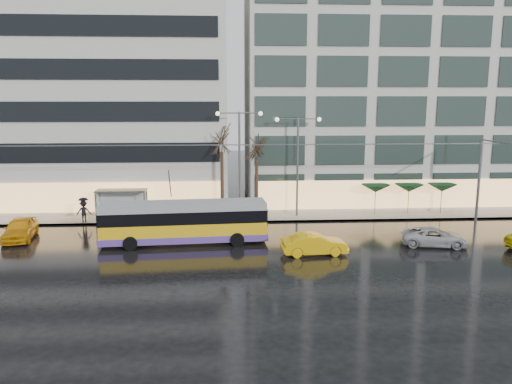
{
  "coord_description": "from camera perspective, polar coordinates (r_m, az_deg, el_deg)",
  "views": [
    {
      "loc": [
        0.87,
        -31.52,
        10.12
      ],
      "look_at": [
        3.07,
        5.0,
        3.36
      ],
      "focal_mm": 35.0,
      "sensor_mm": 36.0,
      "label": 1
    }
  ],
  "objects": [
    {
      "name": "tree_b",
      "position": [
        42.96,
        0.08,
        5.5
      ],
      "size": [
        3.2,
        3.2,
        7.7
      ],
      "color": "black",
      "rests_on": "sidewalk"
    },
    {
      "name": "taxi_b",
      "position": [
        33.45,
        6.69,
        -5.92
      ],
      "size": [
        4.46,
        1.83,
        1.44
      ],
      "primitive_type": "imported",
      "rotation": [
        0.0,
        0.0,
        1.64
      ],
      "color": "#EDB40C",
      "rests_on": "ground"
    },
    {
      "name": "street_lamp_near",
      "position": [
        42.54,
        -1.91,
        4.89
      ],
      "size": [
        3.96,
        0.36,
        9.03
      ],
      "color": "#595B60",
      "rests_on": "sidewalk"
    },
    {
      "name": "building_left",
      "position": [
        53.28,
        -22.32,
        10.81
      ],
      "size": [
        34.0,
        14.0,
        22.0
      ],
      "primitive_type": "cube",
      "color": "#BBB9B3",
      "rests_on": "sidewalk"
    },
    {
      "name": "trolleybus",
      "position": [
        35.92,
        -8.2,
        -3.58
      ],
      "size": [
        11.83,
        4.79,
        5.42
      ],
      "color": "gold",
      "rests_on": "ground"
    },
    {
      "name": "sedan_silver",
      "position": [
        37.37,
        19.73,
        -4.86
      ],
      "size": [
        4.91,
        2.99,
        1.27
      ],
      "primitive_type": "imported",
      "rotation": [
        0.0,
        0.0,
        1.37
      ],
      "color": "#A9AAAE",
      "rests_on": "ground"
    },
    {
      "name": "building_right",
      "position": [
        53.74,
        16.7,
        12.74
      ],
      "size": [
        32.0,
        14.0,
        25.0
      ],
      "primitive_type": "cube",
      "color": "#BBB9B3",
      "rests_on": "sidewalk"
    },
    {
      "name": "bus_shelter",
      "position": [
        43.97,
        -15.53,
        -0.61
      ],
      "size": [
        4.2,
        1.6,
        2.51
      ],
      "color": "#595B60",
      "rests_on": "sidewalk"
    },
    {
      "name": "street_lamp_far",
      "position": [
        42.99,
        4.79,
        4.55
      ],
      "size": [
        3.96,
        0.36,
        8.53
      ],
      "color": "#595B60",
      "rests_on": "sidewalk"
    },
    {
      "name": "parasol_c",
      "position": [
        47.25,
        20.49,
        0.46
      ],
      "size": [
        2.5,
        2.5,
        2.65
      ],
      "color": "#595B60",
      "rests_on": "sidewalk"
    },
    {
      "name": "sidewalk",
      "position": [
        46.63,
        -1.98,
        -1.98
      ],
      "size": [
        80.0,
        10.0,
        0.15
      ],
      "primitive_type": "cube",
      "color": "gray",
      "rests_on": "ground"
    },
    {
      "name": "taxi_a",
      "position": [
        40.63,
        -25.35,
        -3.81
      ],
      "size": [
        2.6,
        4.97,
        1.61
      ],
      "primitive_type": "imported",
      "rotation": [
        0.0,
        0.0,
        0.15
      ],
      "color": "orange",
      "rests_on": "ground"
    },
    {
      "name": "parasol_a",
      "position": [
        45.16,
        13.51,
        0.4
      ],
      "size": [
        2.5,
        2.5,
        2.65
      ],
      "color": "#595B60",
      "rests_on": "sidewalk"
    },
    {
      "name": "pedestrian_b",
      "position": [
        42.65,
        -12.39,
        -2.13
      ],
      "size": [
        0.92,
        0.77,
        1.7
      ],
      "color": "black",
      "rests_on": "sidewalk"
    },
    {
      "name": "ground",
      "position": [
        33.12,
        -4.82,
        -7.36
      ],
      "size": [
        140.0,
        140.0,
        0.0
      ],
      "primitive_type": "plane",
      "color": "black",
      "rests_on": "ground"
    },
    {
      "name": "catenary",
      "position": [
        39.89,
        -3.22,
        2.0
      ],
      "size": [
        42.24,
        5.12,
        7.0
      ],
      "color": "#595B60",
      "rests_on": "ground"
    },
    {
      "name": "tree_a",
      "position": [
        42.63,
        -3.96,
        6.37
      ],
      "size": [
        3.2,
        3.2,
        8.4
      ],
      "color": "black",
      "rests_on": "sidewalk"
    },
    {
      "name": "parasol_b",
      "position": [
        46.12,
        17.08,
        0.43
      ],
      "size": [
        2.5,
        2.5,
        2.65
      ],
      "color": "#595B60",
      "rests_on": "sidewalk"
    },
    {
      "name": "pedestrian_a",
      "position": [
        44.63,
        -13.9,
        -0.86
      ],
      "size": [
        1.19,
        1.2,
        2.19
      ],
      "color": "black",
      "rests_on": "sidewalk"
    },
    {
      "name": "pedestrian_c",
      "position": [
        43.55,
        -19.09,
        -1.84
      ],
      "size": [
        1.27,
        0.93,
        2.11
      ],
      "color": "black",
      "rests_on": "sidewalk"
    },
    {
      "name": "kerb",
      "position": [
        41.81,
        -1.8,
        -3.43
      ],
      "size": [
        80.0,
        0.1,
        0.15
      ],
      "primitive_type": "cube",
      "color": "slate",
      "rests_on": "ground"
    }
  ]
}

